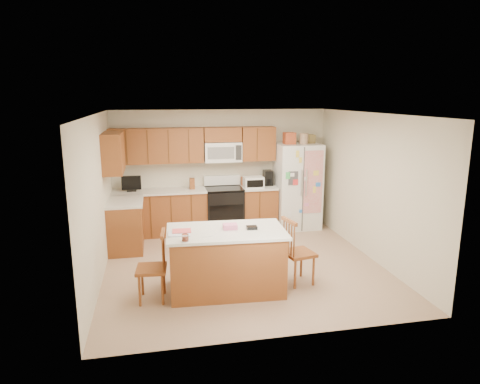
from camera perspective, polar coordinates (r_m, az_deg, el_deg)
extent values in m
plane|color=#98785A|center=(7.28, 0.40, -9.67)|extent=(4.50, 4.50, 0.00)
cube|color=beige|center=(9.08, -2.52, 3.03)|extent=(4.50, 0.10, 2.50)
cube|color=beige|center=(4.81, 6.00, -5.83)|extent=(4.50, 0.10, 2.50)
cube|color=beige|center=(6.82, -18.42, -0.87)|extent=(0.10, 4.50, 2.50)
cube|color=beige|center=(7.68, 17.07, 0.70)|extent=(0.10, 4.50, 2.50)
cube|color=white|center=(6.74, 0.43, 10.38)|extent=(4.50, 4.50, 0.04)
cube|color=brown|center=(8.85, -10.61, -2.80)|extent=(1.87, 0.60, 0.88)
cube|color=brown|center=(9.11, 2.43, -2.16)|extent=(0.72, 0.60, 0.88)
cube|color=brown|center=(8.13, -14.99, -4.43)|extent=(0.60, 0.95, 0.88)
cube|color=beige|center=(8.73, -10.73, 0.09)|extent=(1.87, 0.64, 0.04)
cube|color=beige|center=(8.99, 2.47, 0.66)|extent=(0.72, 0.64, 0.04)
cube|color=beige|center=(8.01, -15.10, -1.28)|extent=(0.64, 0.95, 0.04)
cube|color=brown|center=(8.73, -11.05, 6.07)|extent=(1.85, 0.33, 0.70)
cube|color=brown|center=(8.99, 2.37, 6.47)|extent=(0.70, 0.33, 0.70)
cube|color=brown|center=(8.82, -2.40, 7.69)|extent=(0.76, 0.33, 0.29)
cube|color=brown|center=(7.86, -16.54, 5.06)|extent=(0.33, 0.95, 0.70)
cube|color=#4D290E|center=(8.58, -14.90, 5.76)|extent=(0.02, 0.01, 0.66)
cube|color=#4D290E|center=(8.57, -14.48, -3.51)|extent=(0.02, 0.01, 0.84)
cube|color=#4D290E|center=(8.56, -12.21, 5.89)|extent=(0.02, 0.01, 0.66)
cube|color=#4D290E|center=(8.56, -11.80, -3.39)|extent=(0.02, 0.01, 0.84)
cube|color=#4D290E|center=(8.57, -9.53, 6.00)|extent=(0.02, 0.01, 0.66)
cube|color=#4D290E|center=(8.56, -9.13, -3.27)|extent=(0.02, 0.01, 0.84)
cube|color=#4D290E|center=(8.59, -6.85, 6.10)|extent=(0.01, 0.01, 0.66)
cube|color=#4D290E|center=(8.59, -6.46, -3.15)|extent=(0.01, 0.01, 0.84)
cube|color=#4D290E|center=(8.81, 2.32, 6.35)|extent=(0.01, 0.01, 0.66)
cube|color=#4D290E|center=(8.81, 2.66, -2.67)|extent=(0.01, 0.01, 0.84)
cube|color=white|center=(8.83, -2.35, 5.38)|extent=(0.76, 0.38, 0.40)
cube|color=slate|center=(8.63, -2.54, 5.21)|extent=(0.54, 0.01, 0.24)
cube|color=#262626|center=(8.70, -0.19, 5.28)|extent=(0.12, 0.01, 0.30)
cube|color=brown|center=(8.75, -6.41, 1.13)|extent=(0.10, 0.14, 0.22)
cube|color=black|center=(8.77, -14.23, 0.17)|extent=(0.18, 0.12, 0.02)
cube|color=black|center=(8.74, -14.29, 1.19)|extent=(0.38, 0.03, 0.28)
cube|color=#C35627|center=(9.02, 1.36, 1.42)|extent=(0.35, 0.22, 0.18)
cube|color=white|center=(8.80, 1.82, 1.30)|extent=(0.40, 0.28, 0.23)
cube|color=black|center=(8.66, 2.03, 1.12)|extent=(0.34, 0.01, 0.15)
cube|color=black|center=(9.07, 3.74, 1.91)|extent=(0.18, 0.22, 0.32)
cylinder|color=black|center=(9.01, 3.85, 1.39)|extent=(0.12, 0.12, 0.12)
cube|color=black|center=(8.94, -2.15, -2.43)|extent=(0.76, 0.64, 0.88)
cube|color=black|center=(8.64, -1.79, -3.11)|extent=(0.68, 0.01, 0.42)
cube|color=black|center=(8.83, -2.17, 0.48)|extent=(0.76, 0.64, 0.03)
cube|color=white|center=(9.06, -2.45, 1.59)|extent=(0.76, 0.10, 0.20)
cube|color=white|center=(9.16, 7.62, 0.79)|extent=(0.90, 0.75, 1.80)
cube|color=#4C4C4C|center=(8.81, 8.42, 0.29)|extent=(0.02, 0.01, 1.75)
cube|color=silver|center=(8.74, 8.20, 1.20)|extent=(0.02, 0.03, 0.55)
cube|color=silver|center=(8.78, 8.81, 1.22)|extent=(0.02, 0.03, 0.55)
cube|color=#3F3F44|center=(8.69, 7.11, 1.84)|extent=(0.20, 0.01, 0.28)
cube|color=#D84C59|center=(8.85, 9.67, 1.29)|extent=(0.42, 0.01, 1.30)
cube|color=#AF4524|center=(8.95, 6.59, 7.14)|extent=(0.22, 0.22, 0.24)
cylinder|color=tan|center=(9.00, 8.52, 7.06)|extent=(0.18, 0.18, 0.22)
cube|color=olive|center=(9.18, 9.30, 7.01)|extent=(0.18, 0.20, 0.18)
cube|color=brown|center=(6.24, -1.83, -9.27)|extent=(1.64, 0.98, 0.87)
cube|color=beige|center=(6.09, -1.86, -5.28)|extent=(1.72, 1.06, 0.04)
cylinder|color=#AF4524|center=(5.67, -7.32, -6.20)|extent=(0.08, 0.08, 0.06)
cylinder|color=white|center=(5.67, -7.33, -6.05)|extent=(0.09, 0.09, 0.09)
cube|color=pink|center=(6.13, -1.33, -4.61)|extent=(0.21, 0.16, 0.07)
cube|color=black|center=(6.13, 1.58, -4.76)|extent=(0.16, 0.13, 0.04)
cube|color=white|center=(5.96, -8.11, -5.53)|extent=(0.31, 0.26, 0.01)
cube|color=#D84C4C|center=(6.03, -7.78, -5.15)|extent=(0.27, 0.21, 0.01)
cylinder|color=white|center=(5.80, -4.37, -5.94)|extent=(0.14, 0.04, 0.01)
cube|color=brown|center=(6.07, -11.73, -10.02)|extent=(0.44, 0.46, 0.05)
cylinder|color=brown|center=(6.34, -12.89, -11.42)|extent=(0.04, 0.04, 0.43)
cylinder|color=brown|center=(6.03, -13.24, -12.74)|extent=(0.04, 0.04, 0.43)
cylinder|color=brown|center=(6.31, -10.11, -11.39)|extent=(0.04, 0.04, 0.43)
cylinder|color=brown|center=(6.00, -10.29, -12.73)|extent=(0.04, 0.04, 0.43)
cylinder|color=brown|center=(6.10, -10.11, -7.18)|extent=(0.02, 0.02, 0.48)
cylinder|color=brown|center=(6.03, -10.15, -7.42)|extent=(0.02, 0.02, 0.48)
cylinder|color=brown|center=(5.96, -10.19, -7.67)|extent=(0.02, 0.02, 0.48)
cylinder|color=brown|center=(5.89, -10.23, -7.93)|extent=(0.02, 0.02, 0.48)
cylinder|color=brown|center=(5.82, -10.27, -8.19)|extent=(0.02, 0.02, 0.48)
cube|color=brown|center=(5.88, -10.28, -5.46)|extent=(0.07, 0.41, 0.05)
cube|color=brown|center=(6.87, -2.93, -7.41)|extent=(0.40, 0.39, 0.04)
cylinder|color=brown|center=(7.09, -1.75, -8.61)|extent=(0.03, 0.03, 0.39)
cylinder|color=brown|center=(7.06, -4.30, -8.73)|extent=(0.03, 0.03, 0.39)
cylinder|color=brown|center=(6.84, -1.47, -9.44)|extent=(0.03, 0.03, 0.39)
cylinder|color=brown|center=(6.81, -4.11, -9.57)|extent=(0.03, 0.03, 0.39)
cylinder|color=brown|center=(6.66, -1.63, -5.88)|extent=(0.02, 0.02, 0.44)
cylinder|color=brown|center=(6.65, -2.22, -5.90)|extent=(0.02, 0.02, 0.44)
cylinder|color=brown|center=(6.64, -2.82, -5.93)|extent=(0.02, 0.02, 0.44)
cylinder|color=brown|center=(6.64, -3.41, -5.95)|extent=(0.02, 0.02, 0.44)
cylinder|color=brown|center=(6.63, -4.01, -5.98)|extent=(0.02, 0.02, 0.44)
cube|color=brown|center=(6.58, -2.84, -4.11)|extent=(0.37, 0.05, 0.05)
cube|color=brown|center=(6.53, 7.84, -8.09)|extent=(0.49, 0.51, 0.05)
cylinder|color=brown|center=(6.56, 9.76, -10.36)|extent=(0.04, 0.04, 0.45)
cylinder|color=brown|center=(6.84, 8.16, -9.33)|extent=(0.04, 0.04, 0.45)
cylinder|color=brown|center=(6.41, 7.36, -10.85)|extent=(0.04, 0.04, 0.45)
cylinder|color=brown|center=(6.69, 5.83, -9.76)|extent=(0.04, 0.04, 0.45)
cylinder|color=brown|center=(6.23, 7.23, -6.47)|extent=(0.02, 0.02, 0.50)
cylinder|color=brown|center=(6.29, 6.88, -6.26)|extent=(0.02, 0.02, 0.50)
cylinder|color=brown|center=(6.36, 6.53, -6.05)|extent=(0.02, 0.02, 0.50)
cylinder|color=brown|center=(6.42, 6.19, -5.85)|extent=(0.02, 0.02, 0.50)
cylinder|color=brown|center=(6.48, 5.85, -5.65)|extent=(0.02, 0.02, 0.50)
cube|color=brown|center=(6.28, 6.59, -3.89)|extent=(0.12, 0.42, 0.05)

